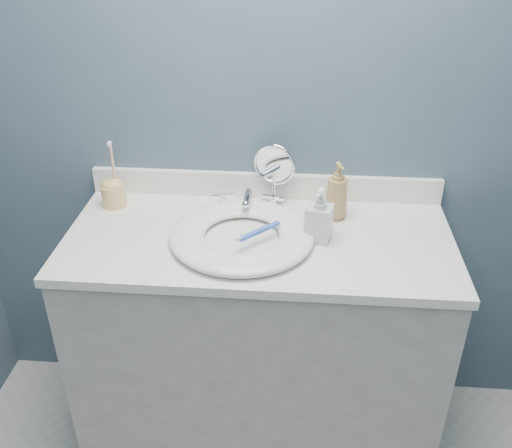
# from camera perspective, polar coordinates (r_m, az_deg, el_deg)

# --- Properties ---
(back_wall) EXTENTS (2.20, 0.02, 2.40)m
(back_wall) POSITION_cam_1_polar(r_m,az_deg,el_deg) (1.91, 0.96, 11.44)
(back_wall) COLOR #425563
(back_wall) RESTS_ON ground
(vanity_cabinet) EXTENTS (1.20, 0.55, 0.85)m
(vanity_cabinet) POSITION_cam_1_polar(r_m,az_deg,el_deg) (2.07, 0.25, -11.96)
(vanity_cabinet) COLOR #BBB6AB
(vanity_cabinet) RESTS_ON ground
(countertop) EXTENTS (1.22, 0.57, 0.03)m
(countertop) POSITION_cam_1_polar(r_m,az_deg,el_deg) (1.80, 0.28, -1.58)
(countertop) COLOR white
(countertop) RESTS_ON vanity_cabinet
(backsplash) EXTENTS (1.22, 0.02, 0.09)m
(backsplash) POSITION_cam_1_polar(r_m,az_deg,el_deg) (2.00, 0.87, 3.87)
(backsplash) COLOR white
(backsplash) RESTS_ON countertop
(basin) EXTENTS (0.45, 0.45, 0.04)m
(basin) POSITION_cam_1_polar(r_m,az_deg,el_deg) (1.76, -1.41, -1.09)
(basin) COLOR white
(basin) RESTS_ON countertop
(drain) EXTENTS (0.04, 0.04, 0.01)m
(drain) POSITION_cam_1_polar(r_m,az_deg,el_deg) (1.77, -1.41, -1.50)
(drain) COLOR silver
(drain) RESTS_ON countertop
(faucet) EXTENTS (0.25, 0.13, 0.07)m
(faucet) POSITION_cam_1_polar(r_m,az_deg,el_deg) (1.93, -0.81, 2.19)
(faucet) COLOR silver
(faucet) RESTS_ON countertop
(makeup_mirror) EXTENTS (0.14, 0.08, 0.22)m
(makeup_mirror) POSITION_cam_1_polar(r_m,az_deg,el_deg) (1.93, 1.83, 5.30)
(makeup_mirror) COLOR silver
(makeup_mirror) RESTS_ON countertop
(soap_bottle_amber) EXTENTS (0.09, 0.09, 0.19)m
(soap_bottle_amber) POSITION_cam_1_polar(r_m,az_deg,el_deg) (1.87, 8.10, 3.29)
(soap_bottle_amber) COLOR #A9884C
(soap_bottle_amber) RESTS_ON countertop
(soap_bottle_clear) EXTENTS (0.09, 0.09, 0.17)m
(soap_bottle_clear) POSITION_cam_1_polar(r_m,az_deg,el_deg) (1.75, 6.37, 0.92)
(soap_bottle_clear) COLOR silver
(soap_bottle_clear) RESTS_ON countertop
(toothbrush_holder) EXTENTS (0.08, 0.08, 0.24)m
(toothbrush_holder) POSITION_cam_1_polar(r_m,az_deg,el_deg) (2.00, -14.09, 3.20)
(toothbrush_holder) COLOR #E5BE72
(toothbrush_holder) RESTS_ON countertop
(toothbrush_lying) EXTENTS (0.13, 0.13, 0.02)m
(toothbrush_lying) POSITION_cam_1_polar(r_m,az_deg,el_deg) (1.73, 0.18, -0.78)
(toothbrush_lying) COLOR blue
(toothbrush_lying) RESTS_ON basin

